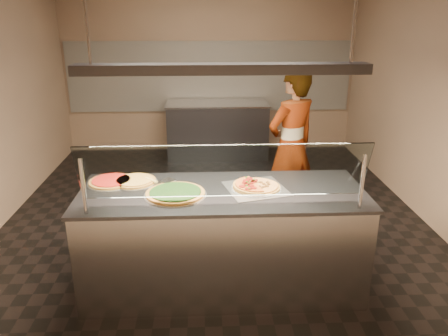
{
  "coord_description": "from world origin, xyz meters",
  "views": [
    {
      "loc": [
        -0.12,
        -4.68,
        2.37
      ],
      "look_at": [
        0.06,
        -0.93,
        1.02
      ],
      "focal_mm": 35.0,
      "sensor_mm": 36.0,
      "label": 1
    }
  ],
  "objects_px": {
    "half_pizza_sausage": "(267,186)",
    "heat_lamp_housing": "(222,69)",
    "pizza_tomato": "(111,181)",
    "prep_table": "(217,130)",
    "worker": "(291,146)",
    "serving_counter": "(222,239)",
    "perforated_tray": "(256,188)",
    "half_pizza_pepperoni": "(245,185)",
    "pizza_spatula": "(158,180)",
    "sneeze_guard": "(224,172)",
    "pizza_cheese": "(135,181)",
    "pizza_spinach": "(175,193)"
  },
  "relations": [
    {
      "from": "half_pizza_sausage",
      "to": "heat_lamp_housing",
      "type": "distance_m",
      "value": 1.07
    },
    {
      "from": "half_pizza_sausage",
      "to": "pizza_tomato",
      "type": "distance_m",
      "value": 1.39
    },
    {
      "from": "prep_table",
      "to": "worker",
      "type": "height_order",
      "value": "worker"
    },
    {
      "from": "serving_counter",
      "to": "perforated_tray",
      "type": "relative_size",
      "value": 4.13
    },
    {
      "from": "serving_counter",
      "to": "worker",
      "type": "height_order",
      "value": "worker"
    },
    {
      "from": "half_pizza_pepperoni",
      "to": "half_pizza_sausage",
      "type": "height_order",
      "value": "half_pizza_pepperoni"
    },
    {
      "from": "perforated_tray",
      "to": "pizza_spatula",
      "type": "bearing_deg",
      "value": 168.6
    },
    {
      "from": "pizza_spatula",
      "to": "perforated_tray",
      "type": "bearing_deg",
      "value": -11.4
    },
    {
      "from": "half_pizza_sausage",
      "to": "pizza_tomato",
      "type": "relative_size",
      "value": 1.05
    },
    {
      "from": "pizza_spatula",
      "to": "worker",
      "type": "bearing_deg",
      "value": 38.93
    },
    {
      "from": "sneeze_guard",
      "to": "pizza_spatula",
      "type": "bearing_deg",
      "value": 136.04
    },
    {
      "from": "pizza_cheese",
      "to": "pizza_tomato",
      "type": "distance_m",
      "value": 0.21
    },
    {
      "from": "sneeze_guard",
      "to": "perforated_tray",
      "type": "bearing_deg",
      "value": 51.83
    },
    {
      "from": "pizza_cheese",
      "to": "pizza_spatula",
      "type": "relative_size",
      "value": 1.4
    },
    {
      "from": "half_pizza_sausage",
      "to": "pizza_spinach",
      "type": "bearing_deg",
      "value": -172.94
    },
    {
      "from": "pizza_tomato",
      "to": "heat_lamp_housing",
      "type": "xyz_separation_m",
      "value": [
        0.98,
        -0.24,
        1.01
      ]
    },
    {
      "from": "half_pizza_sausage",
      "to": "worker",
      "type": "xyz_separation_m",
      "value": [
        0.47,
        1.32,
        -0.05
      ]
    },
    {
      "from": "half_pizza_sausage",
      "to": "worker",
      "type": "height_order",
      "value": "worker"
    },
    {
      "from": "heat_lamp_housing",
      "to": "half_pizza_sausage",
      "type": "bearing_deg",
      "value": 3.86
    },
    {
      "from": "sneeze_guard",
      "to": "pizza_tomato",
      "type": "distance_m",
      "value": 1.18
    },
    {
      "from": "half_pizza_pepperoni",
      "to": "worker",
      "type": "relative_size",
      "value": 0.24
    },
    {
      "from": "serving_counter",
      "to": "pizza_spinach",
      "type": "relative_size",
      "value": 4.67
    },
    {
      "from": "sneeze_guard",
      "to": "pizza_spinach",
      "type": "bearing_deg",
      "value": 145.41
    },
    {
      "from": "prep_table",
      "to": "half_pizza_pepperoni",
      "type": "bearing_deg",
      "value": -88.27
    },
    {
      "from": "pizza_tomato",
      "to": "heat_lamp_housing",
      "type": "height_order",
      "value": "heat_lamp_housing"
    },
    {
      "from": "sneeze_guard",
      "to": "pizza_tomato",
      "type": "relative_size",
      "value": 5.25
    },
    {
      "from": "serving_counter",
      "to": "sneeze_guard",
      "type": "xyz_separation_m",
      "value": [
        0.0,
        -0.34,
        0.76
      ]
    },
    {
      "from": "pizza_tomato",
      "to": "heat_lamp_housing",
      "type": "distance_m",
      "value": 1.43
    },
    {
      "from": "pizza_cheese",
      "to": "prep_table",
      "type": "relative_size",
      "value": 0.23
    },
    {
      "from": "perforated_tray",
      "to": "pizza_spinach",
      "type": "bearing_deg",
      "value": -171.82
    },
    {
      "from": "sneeze_guard",
      "to": "pizza_cheese",
      "type": "xyz_separation_m",
      "value": [
        -0.77,
        0.58,
        -0.28
      ]
    },
    {
      "from": "perforated_tray",
      "to": "worker",
      "type": "height_order",
      "value": "worker"
    },
    {
      "from": "sneeze_guard",
      "to": "prep_table",
      "type": "height_order",
      "value": "sneeze_guard"
    },
    {
      "from": "half_pizza_pepperoni",
      "to": "pizza_spinach",
      "type": "bearing_deg",
      "value": -170.57
    },
    {
      "from": "pizza_cheese",
      "to": "heat_lamp_housing",
      "type": "bearing_deg",
      "value": -16.86
    },
    {
      "from": "sneeze_guard",
      "to": "pizza_cheese",
      "type": "distance_m",
      "value": 1.01
    },
    {
      "from": "heat_lamp_housing",
      "to": "pizza_cheese",
      "type": "bearing_deg",
      "value": 163.14
    },
    {
      "from": "pizza_spinach",
      "to": "prep_table",
      "type": "xyz_separation_m",
      "value": [
        0.48,
        3.87,
        -0.48
      ]
    },
    {
      "from": "pizza_spatula",
      "to": "prep_table",
      "type": "relative_size",
      "value": 0.17
    },
    {
      "from": "half_pizza_sausage",
      "to": "prep_table",
      "type": "relative_size",
      "value": 0.26
    },
    {
      "from": "worker",
      "to": "prep_table",
      "type": "bearing_deg",
      "value": -104.37
    },
    {
      "from": "worker",
      "to": "heat_lamp_housing",
      "type": "xyz_separation_m",
      "value": [
        -0.85,
        -1.35,
        1.05
      ]
    },
    {
      "from": "prep_table",
      "to": "heat_lamp_housing",
      "type": "xyz_separation_m",
      "value": [
        -0.08,
        -3.8,
        1.48
      ]
    },
    {
      "from": "serving_counter",
      "to": "pizza_spinach",
      "type": "bearing_deg",
      "value": -169.83
    },
    {
      "from": "sneeze_guard",
      "to": "half_pizza_pepperoni",
      "type": "relative_size",
      "value": 5.01
    },
    {
      "from": "pizza_spatula",
      "to": "sneeze_guard",
      "type": "bearing_deg",
      "value": -43.96
    },
    {
      "from": "worker",
      "to": "heat_lamp_housing",
      "type": "relative_size",
      "value": 0.79
    },
    {
      "from": "pizza_tomato",
      "to": "pizza_spatula",
      "type": "xyz_separation_m",
      "value": [
        0.42,
        -0.04,
        0.01
      ]
    },
    {
      "from": "pizza_spatula",
      "to": "worker",
      "type": "xyz_separation_m",
      "value": [
        1.42,
        1.15,
        -0.06
      ]
    },
    {
      "from": "perforated_tray",
      "to": "pizza_cheese",
      "type": "xyz_separation_m",
      "value": [
        -1.07,
        0.21,
        0.01
      ]
    }
  ]
}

